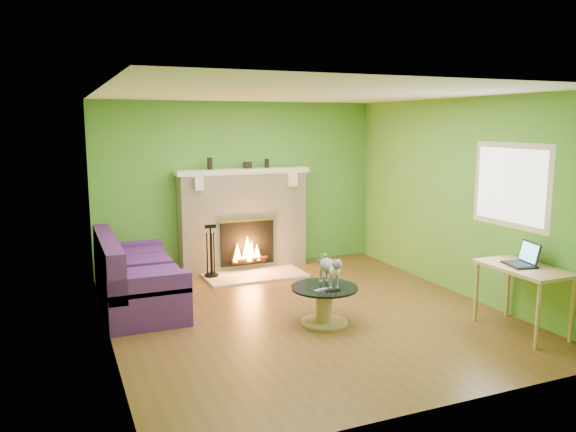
% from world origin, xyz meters
% --- Properties ---
extents(floor, '(5.00, 5.00, 0.00)m').
position_xyz_m(floor, '(0.00, 0.00, 0.00)').
color(floor, brown).
rests_on(floor, ground).
extents(ceiling, '(5.00, 5.00, 0.00)m').
position_xyz_m(ceiling, '(0.00, 0.00, 2.60)').
color(ceiling, white).
rests_on(ceiling, wall_back).
extents(wall_back, '(5.00, 0.00, 5.00)m').
position_xyz_m(wall_back, '(0.00, 2.50, 1.30)').
color(wall_back, '#4F9631').
rests_on(wall_back, floor).
extents(wall_front, '(5.00, 0.00, 5.00)m').
position_xyz_m(wall_front, '(0.00, -2.50, 1.30)').
color(wall_front, '#4F9631').
rests_on(wall_front, floor).
extents(wall_left, '(0.00, 5.00, 5.00)m').
position_xyz_m(wall_left, '(-2.25, 0.00, 1.30)').
color(wall_left, '#4F9631').
rests_on(wall_left, floor).
extents(wall_right, '(0.00, 5.00, 5.00)m').
position_xyz_m(wall_right, '(2.25, 0.00, 1.30)').
color(wall_right, '#4F9631').
rests_on(wall_right, floor).
extents(window_frame, '(0.00, 1.20, 1.20)m').
position_xyz_m(window_frame, '(2.24, -0.90, 1.55)').
color(window_frame, silver).
rests_on(window_frame, wall_right).
extents(window_pane, '(0.00, 1.06, 1.06)m').
position_xyz_m(window_pane, '(2.23, -0.90, 1.55)').
color(window_pane, white).
rests_on(window_pane, wall_right).
extents(fireplace, '(2.10, 0.46, 1.58)m').
position_xyz_m(fireplace, '(0.00, 2.32, 0.77)').
color(fireplace, beige).
rests_on(fireplace, floor).
extents(hearth, '(1.50, 0.75, 0.03)m').
position_xyz_m(hearth, '(0.00, 1.80, 0.01)').
color(hearth, beige).
rests_on(hearth, floor).
extents(mantel, '(2.10, 0.28, 0.08)m').
position_xyz_m(mantel, '(0.00, 2.30, 1.54)').
color(mantel, white).
rests_on(mantel, fireplace).
extents(sofa, '(0.91, 2.01, 0.90)m').
position_xyz_m(sofa, '(-1.86, 1.08, 0.35)').
color(sofa, '#4A1A64').
rests_on(sofa, floor).
extents(coffee_table, '(0.77, 0.77, 0.43)m').
position_xyz_m(coffee_table, '(0.06, -0.40, 0.25)').
color(coffee_table, tan).
rests_on(coffee_table, floor).
extents(desk, '(0.58, 0.99, 0.74)m').
position_xyz_m(desk, '(1.95, -1.46, 0.65)').
color(desk, tan).
rests_on(desk, floor).
extents(cat, '(0.25, 0.60, 0.37)m').
position_xyz_m(cat, '(0.14, -0.35, 0.62)').
color(cat, slate).
rests_on(cat, coffee_table).
extents(remote_silver, '(0.18, 0.08, 0.02)m').
position_xyz_m(remote_silver, '(-0.04, -0.52, 0.44)').
color(remote_silver, gray).
rests_on(remote_silver, coffee_table).
extents(remote_black, '(0.16, 0.05, 0.02)m').
position_xyz_m(remote_black, '(0.08, -0.58, 0.44)').
color(remote_black, black).
rests_on(remote_black, coffee_table).
extents(laptop, '(0.37, 0.40, 0.26)m').
position_xyz_m(laptop, '(1.93, -1.41, 0.86)').
color(laptop, black).
rests_on(laptop, desk).
extents(fire_tools, '(0.21, 0.21, 0.78)m').
position_xyz_m(fire_tools, '(-0.63, 1.95, 0.42)').
color(fire_tools, black).
rests_on(fire_tools, hearth).
extents(mantel_vase_left, '(0.08, 0.08, 0.18)m').
position_xyz_m(mantel_vase_left, '(-0.52, 2.33, 1.67)').
color(mantel_vase_left, black).
rests_on(mantel_vase_left, mantel).
extents(mantel_vase_right, '(0.07, 0.07, 0.14)m').
position_xyz_m(mantel_vase_right, '(0.40, 2.33, 1.65)').
color(mantel_vase_right, black).
rests_on(mantel_vase_right, mantel).
extents(mantel_box, '(0.12, 0.08, 0.10)m').
position_xyz_m(mantel_box, '(0.08, 2.33, 1.63)').
color(mantel_box, black).
rests_on(mantel_box, mantel).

